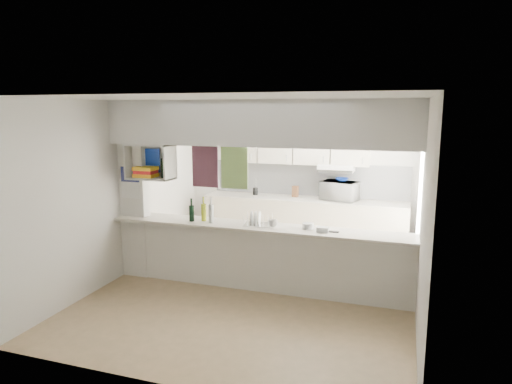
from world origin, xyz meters
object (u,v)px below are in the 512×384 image
at_px(microwave, 340,191).
at_px(bowl, 342,180).
at_px(wine_bottles, 202,212).
at_px(dish_rack, 258,219).

height_order(microwave, bowl, bowl).
distance_m(bowl, wine_bottles, 2.74).
bearing_deg(bowl, wine_bottles, -126.93).
distance_m(microwave, wine_bottles, 2.69).
xyz_separation_m(bowl, wine_bottles, (-1.64, -2.18, -0.23)).
distance_m(bowl, dish_rack, 2.30).
distance_m(dish_rack, wine_bottles, 0.80).
bearing_deg(wine_bottles, bowl, 53.07).
distance_m(microwave, dish_rack, 2.25).
relative_size(bowl, dish_rack, 0.58).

